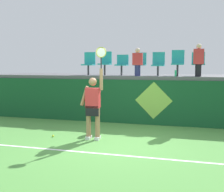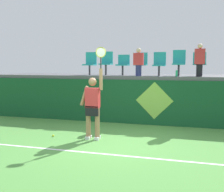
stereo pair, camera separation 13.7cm
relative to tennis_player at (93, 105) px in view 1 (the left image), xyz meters
The scene contains 17 objects.
ground_plane 1.29m from the tennis_player, 28.02° to the right, with size 40.00×40.00×0.00m, color #519342.
court_back_wall 2.53m from the tennis_player, 72.47° to the left, with size 12.05×0.20×1.54m, color #144C28.
spectator_platform 3.81m from the tennis_player, 78.34° to the left, with size 12.05×2.65×0.12m, color #56565B.
court_baseline_stripe 1.70m from the tennis_player, 57.28° to the right, with size 10.84×0.08×0.01m, color white.
tennis_player is the anchor object (origin of this frame).
tennis_ball 1.51m from the tennis_player, behind, with size 0.07×0.07×0.07m, color #D1E533.
water_bottle 3.34m from the tennis_player, 50.46° to the left, with size 0.07×0.07×0.21m, color #26B272.
stadium_chair_0 3.51m from the tennis_player, 111.85° to the left, with size 0.44×0.42×0.88m.
stadium_chair_1 3.34m from the tennis_player, 100.64° to the left, with size 0.44×0.42×0.90m.
stadium_chair_2 3.27m from the tennis_player, 88.57° to the left, with size 0.44×0.42×0.77m.
stadium_chair_3 3.36m from the tennis_player, 76.29° to the left, with size 0.44×0.42×0.84m.
stadium_chair_4 3.57m from the tennis_player, 65.24° to the left, with size 0.44×0.42×0.85m.
stadium_chair_5 3.91m from the tennis_player, 55.63° to the left, with size 0.44×0.42×0.92m.
stadium_chair_6 4.31m from the tennis_player, 47.65° to the left, with size 0.44×0.42×0.83m.
spectator_0 2.96m from the tennis_player, 73.95° to the left, with size 0.34×0.20×0.98m.
spectator_1 4.06m from the tennis_player, 43.71° to the left, with size 0.34×0.20×1.09m.
wall_signage_mount 2.84m from the tennis_player, 59.31° to the left, with size 1.27×0.01×1.48m.
Camera 1 is at (1.79, -6.88, 2.05)m, focal length 45.58 mm.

